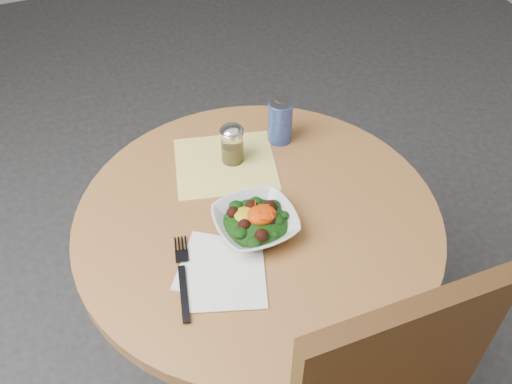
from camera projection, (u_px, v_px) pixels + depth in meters
ground at (257, 366)px, 1.92m from camera, size 6.00×6.00×0.00m
table at (258, 266)px, 1.53m from camera, size 0.90×0.90×0.75m
cloth_napkin at (225, 164)px, 1.52m from camera, size 0.31×0.29×0.00m
paper_napkins at (222, 272)px, 1.27m from camera, size 0.24×0.27×0.00m
salad_bowl at (256, 222)px, 1.34m from camera, size 0.20×0.20×0.07m
fork at (183, 274)px, 1.26m from camera, size 0.07×0.23×0.00m
spice_shaker at (232, 144)px, 1.50m from camera, size 0.06×0.06×0.11m
beverage_can at (280, 121)px, 1.55m from camera, size 0.07×0.07×0.13m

